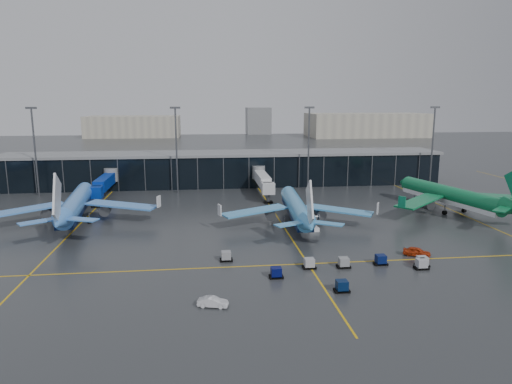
{
  "coord_description": "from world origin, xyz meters",
  "views": [
    {
      "loc": [
        -7.29,
        -86.73,
        26.96
      ],
      "look_at": [
        5.0,
        18.0,
        6.0
      ],
      "focal_mm": 32.0,
      "sensor_mm": 36.0,
      "label": 1
    }
  ],
  "objects": [
    {
      "name": "service_van_red",
      "position": [
        30.08,
        -13.36,
        0.8
      ],
      "size": [
        4.99,
        3.97,
        1.59
      ],
      "primitive_type": "imported",
      "rotation": [
        0.0,
        0.0,
        1.05
      ],
      "color": "#B32F0D",
      "rests_on": "ground"
    },
    {
      "name": "service_van_white",
      "position": [
        -6.4,
        -29.64,
        0.68
      ],
      "size": [
        4.32,
        2.38,
        1.35
      ],
      "primitive_type": "imported",
      "rotation": [
        0.0,
        0.0,
        1.33
      ],
      "color": "silver",
      "rests_on": "ground"
    },
    {
      "name": "flood_masts",
      "position": [
        5.0,
        50.0,
        13.81
      ],
      "size": [
        203.0,
        0.5,
        25.5
      ],
      "color": "#595B60",
      "rests_on": "ground"
    },
    {
      "name": "airliner_klm_near",
      "position": [
        13.12,
        10.56,
        6.17
      ],
      "size": [
        37.94,
        42.49,
        12.34
      ],
      "primitive_type": null,
      "rotation": [
        0.0,
        0.0,
        -0.07
      ],
      "color": "#4093D2",
      "rests_on": "ground"
    },
    {
      "name": "mobile_airstair",
      "position": [
        15.59,
        5.11,
        0.77
      ],
      "size": [
        2.42,
        3.35,
        3.45
      ],
      "rotation": [
        0.0,
        0.0,
        0.07
      ],
      "color": "white",
      "rests_on": "ground"
    },
    {
      "name": "taxi_lines",
      "position": [
        10.0,
        10.61,
        0.01
      ],
      "size": [
        220.0,
        120.0,
        0.02
      ],
      "color": "gold",
      "rests_on": "ground"
    },
    {
      "name": "ground",
      "position": [
        0.0,
        0.0,
        0.0
      ],
      "size": [
        600.0,
        600.0,
        0.0
      ],
      "primitive_type": "plane",
      "color": "#282B2D",
      "rests_on": "ground"
    },
    {
      "name": "distant_hangars",
      "position": [
        49.94,
        270.08,
        8.79
      ],
      "size": [
        260.0,
        71.0,
        22.0
      ],
      "color": "#B2AD99",
      "rests_on": "ground"
    },
    {
      "name": "terminal_pier",
      "position": [
        0.0,
        62.0,
        5.42
      ],
      "size": [
        142.0,
        17.0,
        10.7
      ],
      "color": "black",
      "rests_on": "ground"
    },
    {
      "name": "jet_bridges",
      "position": [
        -35.0,
        42.99,
        4.55
      ],
      "size": [
        94.0,
        27.5,
        7.2
      ],
      "color": "#595B60",
      "rests_on": "ground"
    },
    {
      "name": "airliner_aer_lingus",
      "position": [
        53.22,
        17.51,
        6.73
      ],
      "size": [
        47.27,
        51.28,
        13.46
      ],
      "primitive_type": null,
      "rotation": [
        0.0,
        0.0,
        0.23
      ],
      "color": "#0C6C3C",
      "rests_on": "ground"
    },
    {
      "name": "baggage_carts",
      "position": [
        14.47,
        -18.59,
        0.76
      ],
      "size": [
        34.46,
        16.4,
        1.7
      ],
      "color": "black",
      "rests_on": "ground"
    },
    {
      "name": "airliner_arkefly",
      "position": [
        -36.2,
        18.18,
        6.73
      ],
      "size": [
        43.05,
        47.77,
        13.46
      ],
      "primitive_type": null,
      "rotation": [
        0.0,
        0.0,
        0.11
      ],
      "color": "#4284DB",
      "rests_on": "ground"
    }
  ]
}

